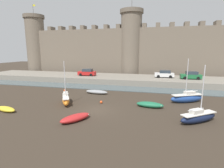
% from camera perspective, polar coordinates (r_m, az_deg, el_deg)
% --- Properties ---
extents(ground_plane, '(160.00, 160.00, 0.00)m').
position_cam_1_polar(ground_plane, '(21.56, -4.86, -8.50)').
color(ground_plane, '#382D23').
extents(water_channel, '(80.00, 4.50, 0.10)m').
position_cam_1_polar(water_channel, '(33.39, 2.15, -1.38)').
color(water_channel, '#47565B').
rests_on(water_channel, ground).
extents(quay_road, '(71.42, 10.00, 1.26)m').
position_cam_1_polar(quay_road, '(40.28, 4.27, 1.57)').
color(quay_road, gray).
rests_on(quay_road, ground).
extents(castle, '(65.55, 6.13, 20.64)m').
position_cam_1_polar(castle, '(48.66, 6.21, 11.36)').
color(castle, '#706354').
rests_on(castle, ground).
extents(sailboat_foreground_left, '(2.81, 4.03, 5.82)m').
position_cam_1_polar(sailboat_foreground_left, '(24.50, -14.85, -4.81)').
color(sailboat_foreground_left, orange).
rests_on(sailboat_foreground_left, ground).
extents(rowboat_midflat_centre, '(3.13, 1.66, 0.58)m').
position_cam_1_polar(rowboat_midflat_centre, '(24.47, -31.32, -6.98)').
color(rowboat_midflat_centre, yellow).
rests_on(rowboat_midflat_centre, ground).
extents(rowboat_midflat_right, '(3.50, 1.52, 0.72)m').
position_cam_1_polar(rowboat_midflat_right, '(22.88, 12.26, -6.57)').
color(rowboat_midflat_right, '#1E6B47').
rests_on(rowboat_midflat_right, ground).
extents(sailboat_near_channel_left, '(4.95, 3.28, 6.09)m').
position_cam_1_polar(sailboat_near_channel_left, '(26.53, 23.29, -4.14)').
color(sailboat_near_channel_left, '#234793').
rests_on(sailboat_near_channel_left, ground).
extents(rowboat_foreground_right, '(2.89, 3.51, 0.70)m').
position_cam_1_polar(rowboat_foreground_right, '(18.62, -11.87, -10.71)').
color(rowboat_foreground_right, red).
rests_on(rowboat_foreground_right, ground).
extents(rowboat_midflat_left, '(3.91, 1.47, 0.67)m').
position_cam_1_polar(rowboat_midflat_left, '(29.32, -5.04, -2.55)').
color(rowboat_midflat_left, gray).
rests_on(rowboat_midflat_left, ground).
extents(sailboat_foreground_centre, '(4.26, 3.52, 5.80)m').
position_cam_1_polar(sailboat_foreground_centre, '(19.82, 26.35, -9.59)').
color(sailboat_foreground_centre, '#141E3D').
rests_on(sailboat_foreground_centre, ground).
extents(mooring_buoy_off_centre, '(0.42, 0.42, 0.42)m').
position_cam_1_polar(mooring_buoy_off_centre, '(31.74, -15.13, -2.11)').
color(mooring_buoy_off_centre, '#E04C1E').
rests_on(mooring_buoy_off_centre, ground).
extents(mooring_buoy_mid_mud, '(0.37, 0.37, 0.37)m').
position_cam_1_polar(mooring_buoy_mid_mud, '(24.10, -3.55, -5.91)').
color(mooring_buoy_mid_mud, '#E04C1E').
rests_on(mooring_buoy_mid_mud, ground).
extents(car_quay_centre_east, '(4.18, 2.04, 1.62)m').
position_cam_1_polar(car_quay_centre_east, '(40.24, 16.72, 3.15)').
color(car_quay_centre_east, silver).
rests_on(car_quay_centre_east, quay_road).
extents(car_quay_east, '(4.18, 2.04, 1.62)m').
position_cam_1_polar(car_quay_east, '(41.79, -8.15, 3.77)').
color(car_quay_east, red).
rests_on(car_quay_east, quay_road).
extents(car_quay_centre_west, '(4.18, 2.04, 1.62)m').
position_cam_1_polar(car_quay_centre_west, '(39.95, 24.38, 2.58)').
color(car_quay_centre_west, '#1E6638').
rests_on(car_quay_centre_west, quay_road).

